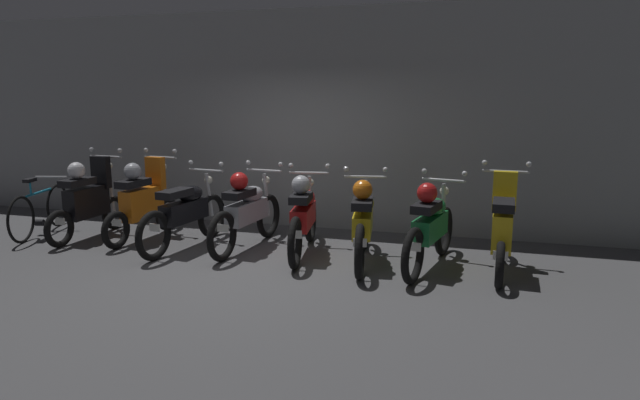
{
  "coord_description": "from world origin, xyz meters",
  "views": [
    {
      "loc": [
        2.63,
        -6.07,
        2.1
      ],
      "look_at": [
        0.65,
        0.72,
        0.75
      ],
      "focal_mm": 31.27,
      "sensor_mm": 36.0,
      "label": 1
    }
  ],
  "objects_px": {
    "motorbike_slot_1": "(143,201)",
    "motorbike_slot_7": "(502,229)",
    "motorbike_slot_3": "(247,211)",
    "bicycle": "(40,211)",
    "motorbike_slot_4": "(303,215)",
    "motorbike_slot_5": "(363,221)",
    "motorbike_slot_6": "(430,226)",
    "motorbike_slot_2": "(186,213)",
    "motorbike_slot_0": "(88,200)"
  },
  "relations": [
    {
      "from": "motorbike_slot_6",
      "to": "bicycle",
      "type": "relative_size",
      "value": 1.14
    },
    {
      "from": "motorbike_slot_2",
      "to": "motorbike_slot_3",
      "type": "bearing_deg",
      "value": 13.71
    },
    {
      "from": "motorbike_slot_6",
      "to": "motorbike_slot_7",
      "type": "distance_m",
      "value": 0.83
    },
    {
      "from": "motorbike_slot_3",
      "to": "bicycle",
      "type": "xyz_separation_m",
      "value": [
        -3.33,
        -0.15,
        -0.17
      ]
    },
    {
      "from": "motorbike_slot_5",
      "to": "motorbike_slot_2",
      "type": "bearing_deg",
      "value": 179.98
    },
    {
      "from": "motorbike_slot_5",
      "to": "bicycle",
      "type": "xyz_separation_m",
      "value": [
        -4.99,
        0.06,
        -0.17
      ]
    },
    {
      "from": "motorbike_slot_3",
      "to": "motorbike_slot_5",
      "type": "relative_size",
      "value": 1.0
    },
    {
      "from": "motorbike_slot_1",
      "to": "bicycle",
      "type": "distance_m",
      "value": 1.69
    },
    {
      "from": "motorbike_slot_0",
      "to": "motorbike_slot_6",
      "type": "height_order",
      "value": "motorbike_slot_0"
    },
    {
      "from": "motorbike_slot_5",
      "to": "motorbike_slot_1",
      "type": "bearing_deg",
      "value": 175.69
    },
    {
      "from": "motorbike_slot_4",
      "to": "motorbike_slot_6",
      "type": "relative_size",
      "value": 1.0
    },
    {
      "from": "motorbike_slot_0",
      "to": "motorbike_slot_3",
      "type": "distance_m",
      "value": 2.5
    },
    {
      "from": "motorbike_slot_0",
      "to": "motorbike_slot_2",
      "type": "xyz_separation_m",
      "value": [
        1.66,
        -0.1,
        -0.08
      ]
    },
    {
      "from": "motorbike_slot_3",
      "to": "motorbike_slot_4",
      "type": "height_order",
      "value": "same"
    },
    {
      "from": "motorbike_slot_0",
      "to": "motorbike_slot_5",
      "type": "distance_m",
      "value": 4.15
    },
    {
      "from": "motorbike_slot_2",
      "to": "bicycle",
      "type": "relative_size",
      "value": 1.15
    },
    {
      "from": "motorbike_slot_0",
      "to": "motorbike_slot_3",
      "type": "height_order",
      "value": "motorbike_slot_0"
    },
    {
      "from": "motorbike_slot_0",
      "to": "motorbike_slot_3",
      "type": "relative_size",
      "value": 0.86
    },
    {
      "from": "motorbike_slot_2",
      "to": "motorbike_slot_6",
      "type": "xyz_separation_m",
      "value": [
        3.32,
        -0.0,
        0.04
      ]
    },
    {
      "from": "motorbike_slot_0",
      "to": "motorbike_slot_6",
      "type": "distance_m",
      "value": 4.99
    },
    {
      "from": "motorbike_slot_4",
      "to": "motorbike_slot_3",
      "type": "bearing_deg",
      "value": 176.42
    },
    {
      "from": "motorbike_slot_1",
      "to": "motorbike_slot_7",
      "type": "bearing_deg",
      "value": -1.97
    },
    {
      "from": "motorbike_slot_1",
      "to": "motorbike_slot_0",
      "type": "bearing_deg",
      "value": -169.95
    },
    {
      "from": "motorbike_slot_5",
      "to": "bicycle",
      "type": "bearing_deg",
      "value": 179.36
    },
    {
      "from": "motorbike_slot_3",
      "to": "motorbike_slot_7",
      "type": "distance_m",
      "value": 3.33
    },
    {
      "from": "motorbike_slot_3",
      "to": "motorbike_slot_6",
      "type": "bearing_deg",
      "value": -4.74
    },
    {
      "from": "motorbike_slot_1",
      "to": "motorbike_slot_7",
      "type": "relative_size",
      "value": 1.0
    },
    {
      "from": "motorbike_slot_5",
      "to": "motorbike_slot_6",
      "type": "height_order",
      "value": "same"
    },
    {
      "from": "motorbike_slot_3",
      "to": "motorbike_slot_6",
      "type": "relative_size",
      "value": 1.01
    },
    {
      "from": "motorbike_slot_1",
      "to": "motorbike_slot_7",
      "type": "xyz_separation_m",
      "value": [
        4.99,
        -0.17,
        -0.04
      ]
    },
    {
      "from": "motorbike_slot_0",
      "to": "motorbike_slot_1",
      "type": "distance_m",
      "value": 0.85
    },
    {
      "from": "motorbike_slot_2",
      "to": "motorbike_slot_5",
      "type": "distance_m",
      "value": 2.49
    },
    {
      "from": "motorbike_slot_3",
      "to": "motorbike_slot_6",
      "type": "distance_m",
      "value": 2.5
    },
    {
      "from": "motorbike_slot_0",
      "to": "motorbike_slot_1",
      "type": "relative_size",
      "value": 1.0
    },
    {
      "from": "motorbike_slot_5",
      "to": "bicycle",
      "type": "relative_size",
      "value": 1.15
    },
    {
      "from": "motorbike_slot_7",
      "to": "motorbike_slot_5",
      "type": "bearing_deg",
      "value": -177.31
    },
    {
      "from": "motorbike_slot_5",
      "to": "bicycle",
      "type": "height_order",
      "value": "motorbike_slot_5"
    },
    {
      "from": "motorbike_slot_2",
      "to": "motorbike_slot_6",
      "type": "bearing_deg",
      "value": -0.08
    },
    {
      "from": "bicycle",
      "to": "motorbike_slot_1",
      "type": "bearing_deg",
      "value": 6.66
    },
    {
      "from": "motorbike_slot_3",
      "to": "motorbike_slot_1",
      "type": "bearing_deg",
      "value": 178.38
    },
    {
      "from": "motorbike_slot_5",
      "to": "motorbike_slot_7",
      "type": "relative_size",
      "value": 1.15
    },
    {
      "from": "motorbike_slot_4",
      "to": "motorbike_slot_5",
      "type": "bearing_deg",
      "value": -10.32
    },
    {
      "from": "motorbike_slot_1",
      "to": "motorbike_slot_6",
      "type": "xyz_separation_m",
      "value": [
        4.15,
        -0.25,
        -0.04
      ]
    },
    {
      "from": "motorbike_slot_7",
      "to": "motorbike_slot_4",
      "type": "bearing_deg",
      "value": 178.32
    },
    {
      "from": "motorbike_slot_0",
      "to": "motorbike_slot_7",
      "type": "xyz_separation_m",
      "value": [
        5.82,
        -0.02,
        -0.04
      ]
    },
    {
      "from": "motorbike_slot_1",
      "to": "motorbike_slot_5",
      "type": "relative_size",
      "value": 0.87
    },
    {
      "from": "motorbike_slot_1",
      "to": "motorbike_slot_3",
      "type": "height_order",
      "value": "motorbike_slot_1"
    },
    {
      "from": "motorbike_slot_6",
      "to": "motorbike_slot_7",
      "type": "relative_size",
      "value": 1.15
    },
    {
      "from": "motorbike_slot_0",
      "to": "motorbike_slot_7",
      "type": "bearing_deg",
      "value": -0.24
    },
    {
      "from": "motorbike_slot_5",
      "to": "motorbike_slot_7",
      "type": "xyz_separation_m",
      "value": [
        1.67,
        0.08,
        -0.0
      ]
    }
  ]
}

